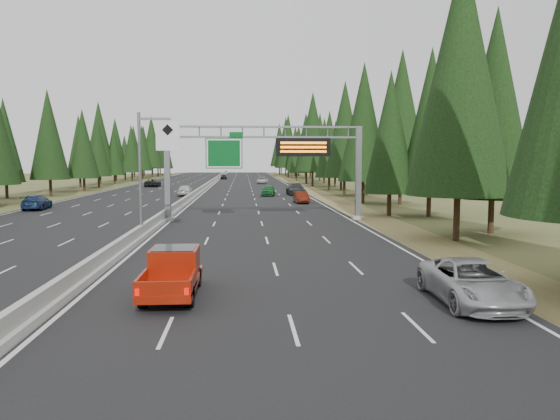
# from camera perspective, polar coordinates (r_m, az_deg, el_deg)

# --- Properties ---
(road) EXTENTS (32.00, 260.00, 0.08)m
(road) POSITION_cam_1_polar(r_m,az_deg,el_deg) (90.62, -8.02, 2.02)
(road) COLOR black
(road) RESTS_ON ground
(shoulder_right) EXTENTS (3.60, 260.00, 0.06)m
(shoulder_right) POSITION_cam_1_polar(r_m,az_deg,el_deg) (91.08, 3.23, 2.07)
(shoulder_right) COLOR olive
(shoulder_right) RESTS_ON ground
(shoulder_left) EXTENTS (3.60, 260.00, 0.06)m
(shoulder_left) POSITION_cam_1_polar(r_m,az_deg,el_deg) (93.60, -18.96, 1.88)
(shoulder_left) COLOR #495226
(shoulder_left) RESTS_ON ground
(median_barrier) EXTENTS (0.70, 260.00, 0.85)m
(median_barrier) POSITION_cam_1_polar(r_m,az_deg,el_deg) (90.60, -8.02, 2.25)
(median_barrier) COLOR gray
(median_barrier) RESTS_ON road
(sign_gantry) EXTENTS (16.75, 0.98, 7.80)m
(sign_gantry) POSITION_cam_1_polar(r_m,az_deg,el_deg) (45.19, -0.86, 5.49)
(sign_gantry) COLOR slate
(sign_gantry) RESTS_ON road
(hov_sign_pole) EXTENTS (2.80, 0.50, 8.00)m
(hov_sign_pole) POSITION_cam_1_polar(r_m,az_deg,el_deg) (35.71, -13.52, 4.53)
(hov_sign_pole) COLOR slate
(hov_sign_pole) RESTS_ON road
(tree_row_right) EXTENTS (12.15, 242.20, 18.86)m
(tree_row_right) POSITION_cam_1_polar(r_m,az_deg,el_deg) (77.77, 7.61, 8.50)
(tree_row_right) COLOR black
(tree_row_right) RESTS_ON ground
(tree_row_left) EXTENTS (11.80, 244.84, 18.95)m
(tree_row_left) POSITION_cam_1_polar(r_m,az_deg,el_deg) (82.27, -24.63, 7.79)
(tree_row_left) COLOR black
(tree_row_left) RESTS_ON ground
(silver_minivan) EXTENTS (2.61, 5.48, 1.51)m
(silver_minivan) POSITION_cam_1_polar(r_m,az_deg,el_deg) (20.35, 19.41, -7.12)
(silver_minivan) COLOR #A1A1A6
(silver_minivan) RESTS_ON road
(red_pickup) EXTENTS (1.85, 5.18, 1.69)m
(red_pickup) POSITION_cam_1_polar(r_m,az_deg,el_deg) (20.97, -11.06, -6.06)
(red_pickup) COLOR black
(red_pickup) RESTS_ON road
(car_ahead_green) EXTENTS (2.26, 4.68, 1.54)m
(car_ahead_green) POSITION_cam_1_polar(r_m,az_deg,el_deg) (76.33, -1.24, 2.08)
(car_ahead_green) COLOR #176427
(car_ahead_green) RESTS_ON road
(car_ahead_dkred) EXTENTS (1.59, 4.17, 1.36)m
(car_ahead_dkred) POSITION_cam_1_polar(r_m,az_deg,el_deg) (63.47, 2.22, 1.35)
(car_ahead_dkred) COLOR #56170C
(car_ahead_dkred) RESTS_ON road
(car_ahead_dkgrey) EXTENTS (2.57, 5.80, 1.65)m
(car_ahead_dkgrey) POSITION_cam_1_polar(r_m,az_deg,el_deg) (77.92, 1.66, 2.18)
(car_ahead_dkgrey) COLOR black
(car_ahead_dkgrey) RESTS_ON road
(car_ahead_white) EXTENTS (2.62, 5.10, 1.38)m
(car_ahead_white) POSITION_cam_1_polar(r_m,az_deg,el_deg) (115.63, -1.84, 3.12)
(car_ahead_white) COLOR beige
(car_ahead_white) RESTS_ON road
(car_ahead_far) EXTENTS (1.76, 3.95, 1.32)m
(car_ahead_far) POSITION_cam_1_polar(r_m,az_deg,el_deg) (142.84, -5.91, 3.49)
(car_ahead_far) COLOR black
(car_ahead_far) RESTS_ON road
(car_onc_blue) EXTENTS (2.58, 5.33, 1.50)m
(car_onc_blue) POSITION_cam_1_polar(r_m,az_deg,el_deg) (60.46, -24.09, 0.76)
(car_onc_blue) COLOR navy
(car_onc_blue) RESTS_ON road
(car_onc_white) EXTENTS (1.91, 4.66, 1.58)m
(car_onc_white) POSITION_cam_1_polar(r_m,az_deg,el_deg) (77.23, -9.85, 2.05)
(car_onc_white) COLOR #BEBEBE
(car_onc_white) RESTS_ON road
(car_onc_far) EXTENTS (2.53, 5.41, 1.50)m
(car_onc_far) POSITION_cam_1_polar(r_m,az_deg,el_deg) (105.00, -13.14, 2.80)
(car_onc_far) COLOR black
(car_onc_far) RESTS_ON road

